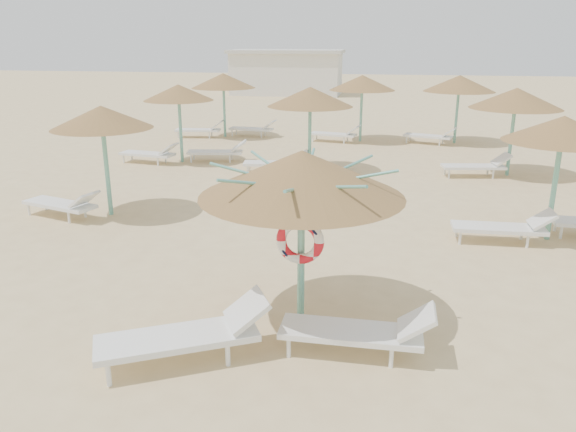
# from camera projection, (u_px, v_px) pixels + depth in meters

# --- Properties ---
(ground) EXTENTS (120.00, 120.00, 0.00)m
(ground) POSITION_uv_depth(u_px,v_px,m) (274.00, 313.00, 8.86)
(ground) COLOR #DBBC85
(ground) RESTS_ON ground
(main_palapa) EXTENTS (2.96, 2.96, 2.65)m
(main_palapa) POSITION_uv_depth(u_px,v_px,m) (302.00, 175.00, 7.92)
(main_palapa) COLOR #65AF9E
(main_palapa) RESTS_ON ground
(lounger_main_a) EXTENTS (2.34, 1.66, 0.83)m
(lounger_main_a) POSITION_uv_depth(u_px,v_px,m) (189.00, 334.00, 7.45)
(lounger_main_a) COLOR white
(lounger_main_a) RESTS_ON ground
(lounger_main_b) EXTENTS (2.08, 0.65, 0.75)m
(lounger_main_b) POSITION_uv_depth(u_px,v_px,m) (361.00, 331.00, 7.60)
(lounger_main_b) COLOR white
(lounger_main_b) RESTS_ON ground
(palapa_field) EXTENTS (20.02, 14.13, 2.71)m
(palapa_field) POSITION_uv_depth(u_px,v_px,m) (405.00, 98.00, 17.81)
(palapa_field) COLOR #65AF9E
(palapa_field) RESTS_ON ground
(service_hut) EXTENTS (8.40, 4.40, 3.25)m
(service_hut) POSITION_uv_depth(u_px,v_px,m) (287.00, 72.00, 42.18)
(service_hut) COLOR silver
(service_hut) RESTS_ON ground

